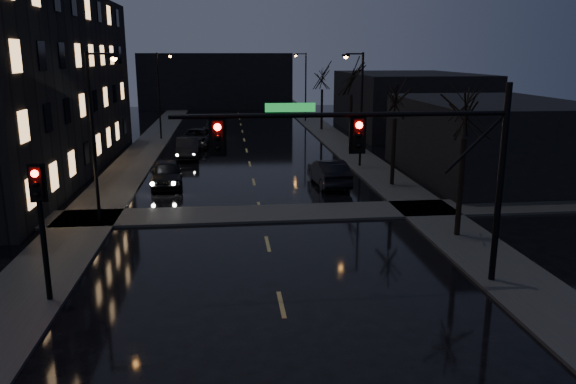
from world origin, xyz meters
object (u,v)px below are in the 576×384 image
object	(u,v)px
oncoming_car_b	(187,148)
oncoming_car_d	(212,129)
lead_car	(329,173)
oncoming_car_a	(167,173)
oncoming_car_c	(196,138)

from	to	relation	value
oncoming_car_b	oncoming_car_d	size ratio (longest dim) A/B	1.03
oncoming_car_b	lead_car	world-z (taller)	lead_car
oncoming_car_a	lead_car	bearing A→B (deg)	-10.33
oncoming_car_b	oncoming_car_c	xyz separation A→B (m)	(0.43, 5.47, 0.01)
oncoming_car_a	oncoming_car_d	world-z (taller)	oncoming_car_a
oncoming_car_a	oncoming_car_b	bearing A→B (deg)	81.14
oncoming_car_d	oncoming_car_b	bearing A→B (deg)	-96.16
oncoming_car_c	oncoming_car_d	xyz separation A→B (m)	(1.19, 7.03, -0.12)
oncoming_car_b	oncoming_car_a	bearing A→B (deg)	-97.66
oncoming_car_b	oncoming_car_d	bearing A→B (deg)	78.90
oncoming_car_b	oncoming_car_c	size ratio (longest dim) A/B	0.84
oncoming_car_a	oncoming_car_d	bearing A→B (deg)	79.18
oncoming_car_a	lead_car	distance (m)	9.95
lead_car	oncoming_car_d	bearing A→B (deg)	-75.66
oncoming_car_b	oncoming_car_d	xyz separation A→B (m)	(1.62, 12.51, -0.11)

